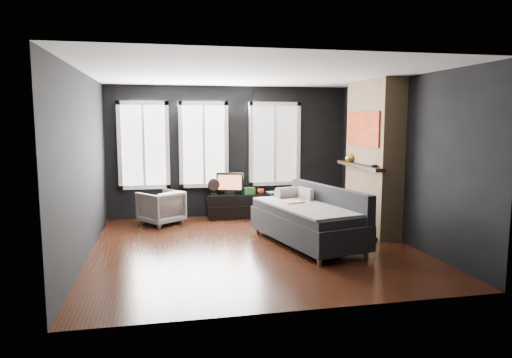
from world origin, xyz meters
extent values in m
plane|color=black|center=(0.00, 0.00, 0.00)|extent=(5.00, 5.00, 0.00)
plane|color=white|center=(0.00, 0.00, 2.70)|extent=(5.00, 5.00, 0.00)
cube|color=black|center=(0.00, 2.50, 1.35)|extent=(5.00, 0.02, 2.70)
cube|color=black|center=(-2.50, 0.00, 1.35)|extent=(0.02, 5.00, 2.70)
cube|color=black|center=(2.50, 0.00, 1.35)|extent=(0.02, 5.00, 2.70)
cube|color=gray|center=(1.00, 0.43, 0.68)|extent=(0.18, 0.36, 0.35)
imported|color=white|center=(-1.44, 1.95, 0.36)|extent=(0.95, 0.94, 0.72)
imported|color=#FA4B26|center=(0.59, 2.19, 0.56)|extent=(0.15, 0.13, 0.13)
imported|color=tan|center=(0.75, 2.26, 0.60)|extent=(0.17, 0.04, 0.23)
cube|color=#316F32|center=(0.34, 2.23, 0.55)|extent=(0.26, 0.20, 0.13)
imported|color=gold|center=(2.05, 1.05, 1.32)|extent=(0.17, 0.18, 0.17)
cylinder|color=black|center=(2.05, 0.05, 1.25)|extent=(0.12, 0.12, 0.04)
camera|label=1|loc=(-1.39, -6.92, 2.01)|focal=32.00mm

